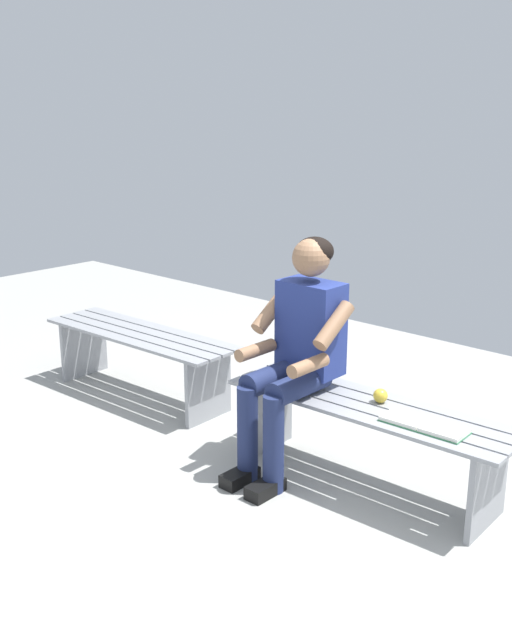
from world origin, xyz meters
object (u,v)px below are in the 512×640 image
at_px(bench_near, 368,424).
at_px(apple, 380,396).
at_px(bench_far, 141,349).
at_px(book_open, 424,425).
at_px(person_seated, 296,347).

distance_m(bench_near, apple, 0.16).
relative_size(bench_near, apple, 20.87).
relative_size(bench_far, book_open, 3.62).
height_order(bench_far, apple, apple).
xyz_separation_m(bench_far, person_seated, (-1.44, 0.10, 0.35)).
height_order(bench_near, bench_far, same).
distance_m(person_seated, apple, 0.50).
relative_size(bench_near, person_seated, 1.24).
bearing_deg(bench_near, apple, -121.01).
bearing_deg(bench_far, book_open, 178.34).
bearing_deg(book_open, bench_near, -12.62).
relative_size(apple, book_open, 0.18).
distance_m(bench_far, person_seated, 1.48).
relative_size(bench_near, book_open, 3.73).
xyz_separation_m(person_seated, book_open, (-0.75, -0.04, -0.23)).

